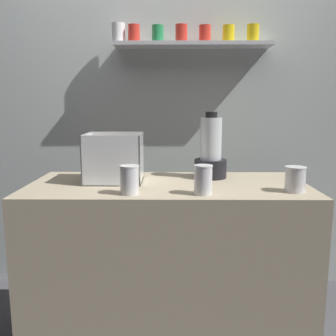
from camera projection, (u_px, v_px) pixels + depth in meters
counter at (168, 267)px, 1.94m from camera, size 1.40×0.64×0.90m
back_wall_unit at (170, 109)px, 2.56m from camera, size 2.60×0.24×2.50m
carrot_display_bin at (114, 166)px, 1.91m from camera, size 0.29×0.25×0.25m
blender_pitcher at (211, 153)px, 2.00m from camera, size 0.18×0.18×0.36m
juice_cup_mango_far_left at (129, 181)px, 1.64m from camera, size 0.09×0.09×0.13m
juice_cup_carrot_left at (203, 181)px, 1.63m from camera, size 0.08×0.08×0.13m
juice_cup_carrot_middle at (295, 181)px, 1.68m from camera, size 0.10×0.10×0.12m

